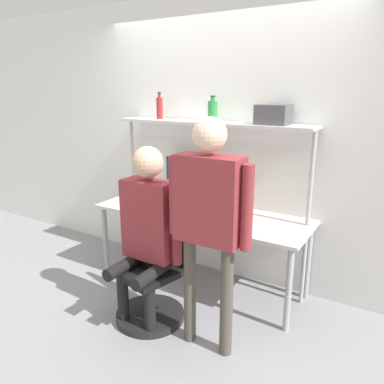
# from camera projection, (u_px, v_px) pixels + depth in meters

# --- Properties ---
(ground_plane) EXTENTS (12.00, 12.00, 0.00)m
(ground_plane) POSITION_uv_depth(u_px,v_px,m) (179.00, 300.00, 3.37)
(ground_plane) COLOR gray
(wall_back) EXTENTS (8.00, 0.06, 2.70)m
(wall_back) POSITION_uv_depth(u_px,v_px,m) (220.00, 141.00, 3.62)
(wall_back) COLOR white
(wall_back) RESTS_ON ground_plane
(desk) EXTENTS (2.02, 0.69, 0.73)m
(desk) POSITION_uv_depth(u_px,v_px,m) (200.00, 219.00, 3.49)
(desk) COLOR beige
(desk) RESTS_ON ground_plane
(shelf_unit) EXTENTS (1.92, 0.31, 1.55)m
(shelf_unit) POSITION_uv_depth(u_px,v_px,m) (210.00, 141.00, 3.45)
(shelf_unit) COLOR silver
(shelf_unit) RESTS_ON ground_plane
(monitor) EXTENTS (0.48, 0.20, 0.45)m
(monitor) POSITION_uv_depth(u_px,v_px,m) (186.00, 178.00, 3.73)
(monitor) COLOR black
(monitor) RESTS_ON desk
(laptop) EXTENTS (0.30, 0.26, 0.25)m
(laptop) POSITION_uv_depth(u_px,v_px,m) (195.00, 206.00, 3.42)
(laptop) COLOR #333338
(laptop) RESTS_ON desk
(cell_phone) EXTENTS (0.07, 0.15, 0.01)m
(cell_phone) POSITION_uv_depth(u_px,v_px,m) (221.00, 218.00, 3.29)
(cell_phone) COLOR #264C8C
(cell_phone) RESTS_ON desk
(office_chair) EXTENTS (0.56, 0.56, 0.91)m
(office_chair) POSITION_uv_depth(u_px,v_px,m) (153.00, 287.00, 3.06)
(office_chair) COLOR black
(office_chair) RESTS_ON ground_plane
(person_seated) EXTENTS (0.58, 0.48, 1.43)m
(person_seated) POSITION_uv_depth(u_px,v_px,m) (147.00, 222.00, 2.88)
(person_seated) COLOR black
(person_seated) RESTS_ON ground_plane
(person_standing) EXTENTS (0.63, 0.23, 1.68)m
(person_standing) POSITION_uv_depth(u_px,v_px,m) (209.00, 207.00, 2.50)
(person_standing) COLOR #4C473D
(person_standing) RESTS_ON ground_plane
(bottle_green) EXTENTS (0.09, 0.09, 0.23)m
(bottle_green) POSITION_uv_depth(u_px,v_px,m) (213.00, 111.00, 3.37)
(bottle_green) COLOR #2D8C3F
(bottle_green) RESTS_ON shelf_unit
(bottle_red) EXTENTS (0.06, 0.06, 0.26)m
(bottle_red) POSITION_uv_depth(u_px,v_px,m) (160.00, 108.00, 3.66)
(bottle_red) COLOR maroon
(bottle_red) RESTS_ON shelf_unit
(storage_box) EXTENTS (0.27, 0.21, 0.16)m
(storage_box) POSITION_uv_depth(u_px,v_px,m) (273.00, 115.00, 3.09)
(storage_box) COLOR #4C4C51
(storage_box) RESTS_ON shelf_unit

